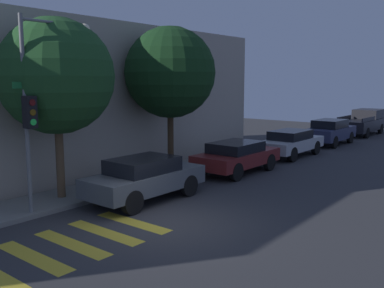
% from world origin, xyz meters
% --- Properties ---
extents(ground_plane, '(60.00, 60.00, 0.00)m').
position_xyz_m(ground_plane, '(0.00, 0.00, 0.00)').
color(ground_plane, '#333335').
extents(sidewalk, '(26.00, 2.06, 0.14)m').
position_xyz_m(sidewalk, '(0.00, 4.23, 0.07)').
color(sidewalk, slate).
rests_on(sidewalk, ground).
extents(building_row, '(26.00, 6.00, 6.31)m').
position_xyz_m(building_row, '(0.00, 8.66, 3.16)').
color(building_row, '#A89E8E').
rests_on(building_row, ground).
extents(crosswalk, '(5.53, 2.60, 0.00)m').
position_xyz_m(crosswalk, '(-3.03, 0.80, 0.00)').
color(crosswalk, gold).
rests_on(crosswalk, ground).
extents(traffic_light_pole, '(2.63, 0.56, 5.73)m').
position_xyz_m(traffic_light_pole, '(-1.50, 3.37, 3.65)').
color(traffic_light_pole, slate).
rests_on(traffic_light_pole, ground).
extents(sedan_near_corner, '(4.22, 1.75, 1.44)m').
position_xyz_m(sedan_near_corner, '(1.28, 2.10, 0.78)').
color(sedan_near_corner, '#4C5156').
rests_on(sedan_near_corner, ground).
extents(sedan_middle, '(4.29, 1.89, 1.34)m').
position_xyz_m(sedan_middle, '(6.78, 2.10, 0.74)').
color(sedan_middle, maroon).
rests_on(sedan_middle, ground).
extents(sedan_far_end, '(4.50, 1.75, 1.37)m').
position_xyz_m(sedan_far_end, '(11.93, 2.10, 0.75)').
color(sedan_far_end, '#B7BABF').
rests_on(sedan_far_end, ground).
extents(sedan_tail_of_row, '(4.36, 1.78, 1.54)m').
position_xyz_m(sedan_tail_of_row, '(17.30, 2.10, 0.82)').
color(sedan_tail_of_row, '#2D3351').
rests_on(sedan_tail_of_row, ground).
extents(pickup_truck, '(5.37, 1.95, 1.79)m').
position_xyz_m(pickup_truck, '(23.76, 2.10, 0.91)').
color(pickup_truck, black).
rests_on(pickup_truck, ground).
extents(tree_near_corner, '(3.68, 3.68, 5.89)m').
position_xyz_m(tree_near_corner, '(-0.46, 4.21, 4.04)').
color(tree_near_corner, brown).
rests_on(tree_near_corner, ground).
extents(tree_midblock, '(3.76, 3.76, 6.12)m').
position_xyz_m(tree_midblock, '(4.93, 4.21, 4.24)').
color(tree_midblock, '#42301E').
rests_on(tree_midblock, ground).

